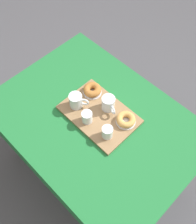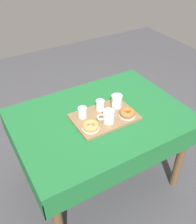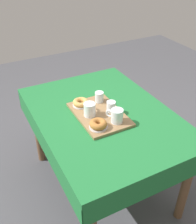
% 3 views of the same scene
% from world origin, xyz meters
% --- Properties ---
extents(ground_plane, '(6.00, 6.00, 0.00)m').
position_xyz_m(ground_plane, '(0.00, 0.00, 0.00)').
color(ground_plane, '#47474C').
extents(dining_table, '(1.27, 0.92, 0.74)m').
position_xyz_m(dining_table, '(0.00, 0.00, 0.65)').
color(dining_table, '#1E6B33').
rests_on(dining_table, ground).
extents(serving_tray, '(0.46, 0.31, 0.02)m').
position_xyz_m(serving_tray, '(0.01, -0.04, 0.75)').
color(serving_tray, olive).
rests_on(serving_tray, dining_table).
extents(tea_mug_left, '(0.11, 0.09, 0.09)m').
position_xyz_m(tea_mug_left, '(0.15, 0.02, 0.81)').
color(tea_mug_left, white).
rests_on(tea_mug_left, serving_tray).
extents(tea_mug_right, '(0.12, 0.08, 0.09)m').
position_xyz_m(tea_mug_right, '(-0.00, -0.11, 0.81)').
color(tea_mug_right, white).
rests_on(tea_mug_right, serving_tray).
extents(water_glass_near, '(0.06, 0.06, 0.08)m').
position_xyz_m(water_glass_near, '(0.02, 0.05, 0.80)').
color(water_glass_near, white).
rests_on(water_glass_near, serving_tray).
extents(water_glass_far, '(0.06, 0.06, 0.08)m').
position_xyz_m(water_glass_far, '(-0.13, 0.03, 0.80)').
color(water_glass_far, white).
rests_on(water_glass_far, serving_tray).
extents(donut_plate_left, '(0.12, 0.12, 0.01)m').
position_xyz_m(donut_plate_left, '(0.15, -0.12, 0.76)').
color(donut_plate_left, silver).
rests_on(donut_plate_left, serving_tray).
extents(sugar_donut_left, '(0.11, 0.11, 0.04)m').
position_xyz_m(sugar_donut_left, '(0.15, -0.12, 0.79)').
color(sugar_donut_left, '#A3662D').
rests_on(sugar_donut_left, donut_plate_left).
extents(donut_plate_right, '(0.12, 0.12, 0.01)m').
position_xyz_m(donut_plate_right, '(-0.14, -0.11, 0.76)').
color(donut_plate_right, silver).
rests_on(donut_plate_right, serving_tray).
extents(sugar_donut_right, '(0.11, 0.11, 0.04)m').
position_xyz_m(sugar_donut_right, '(-0.14, -0.11, 0.79)').
color(sugar_donut_right, tan).
rests_on(sugar_donut_right, donut_plate_right).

